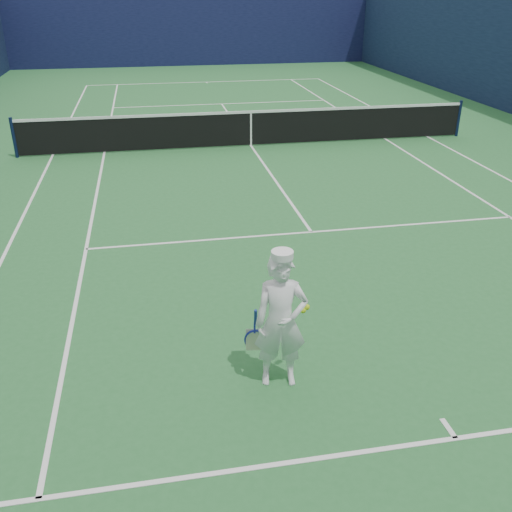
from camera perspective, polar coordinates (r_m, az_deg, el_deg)
The scene contains 5 objects.
ground at distance 16.70m, azimuth -0.50°, elevation 10.95°, with size 80.00×80.00×0.00m, color #276731.
court_markings at distance 16.70m, azimuth -0.50°, elevation 10.96°, with size 11.03×23.83×0.01m.
windscreen_fence at distance 16.31m, azimuth -0.53°, elevation 17.76°, with size 20.12×36.12×4.00m.
tennis_net at distance 16.57m, azimuth -0.51°, elevation 12.80°, with size 12.88×0.09×1.07m.
tennis_player at distance 6.43m, azimuth 2.48°, elevation -6.52°, with size 0.76×0.54×1.69m.
Camera 1 is at (-2.86, -15.90, 4.25)m, focal length 40.00 mm.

